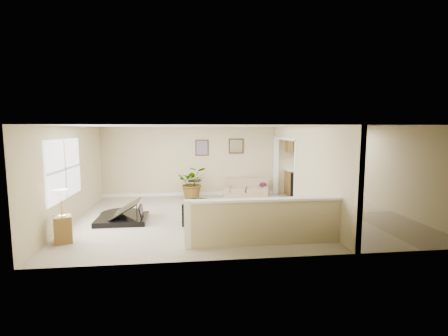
{
  "coord_description": "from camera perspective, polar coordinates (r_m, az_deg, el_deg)",
  "views": [
    {
      "loc": [
        -1.5,
        -8.74,
        2.42
      ],
      "look_at": [
        -0.44,
        0.4,
        1.31
      ],
      "focal_mm": 26.0,
      "sensor_mm": 36.0,
      "label": 1
    }
  ],
  "objects": [
    {
      "name": "lamp_stand",
      "position": [
        7.78,
        -26.56,
        -8.25
      ],
      "size": [
        0.45,
        0.45,
        1.16
      ],
      "color": "brown",
      "rests_on": "floor"
    },
    {
      "name": "left_wall",
      "position": [
        9.32,
        -25.31,
        -1.02
      ],
      "size": [
        0.04,
        6.0,
        2.5
      ],
      "primitive_type": "cube",
      "color": "#CAB98A",
      "rests_on": "floor"
    },
    {
      "name": "wall_mirror",
      "position": [
        11.87,
        2.15,
        3.87
      ],
      "size": [
        0.55,
        0.04,
        0.55
      ],
      "color": "#3D2916",
      "rests_on": "back_wall"
    },
    {
      "name": "pony_half_wall",
      "position": [
        6.9,
        6.95,
        -9.2
      ],
      "size": [
        3.42,
        0.22,
        1.0
      ],
      "color": "#CAB98A",
      "rests_on": "floor"
    },
    {
      "name": "accent_table",
      "position": [
        11.3,
        -5.24,
        -3.35
      ],
      "size": [
        0.45,
        0.45,
        0.66
      ],
      "color": "black",
      "rests_on": "floor"
    },
    {
      "name": "floor",
      "position": [
        9.2,
        3.06,
        -8.41
      ],
      "size": [
        9.0,
        9.0,
        0.0
      ],
      "primitive_type": "plane",
      "color": "tan",
      "rests_on": "ground"
    },
    {
      "name": "wall_art_left",
      "position": [
        11.75,
        -3.9,
        3.58
      ],
      "size": [
        0.48,
        0.04,
        0.58
      ],
      "color": "#3D2916",
      "rests_on": "back_wall"
    },
    {
      "name": "piano",
      "position": [
        9.04,
        -17.58,
        -5.69
      ],
      "size": [
        1.53,
        1.58,
        1.21
      ],
      "rotation": [
        0.0,
        0.0,
        0.01
      ],
      "color": "black",
      "rests_on": "floor"
    },
    {
      "name": "loveseat",
      "position": [
        11.64,
        3.97,
        -3.48
      ],
      "size": [
        1.77,
        1.28,
        0.88
      ],
      "rotation": [
        0.0,
        0.0,
        -0.29
      ],
      "color": "tan",
      "rests_on": "floor"
    },
    {
      "name": "interior_partition",
      "position": [
        9.66,
        13.45,
        -0.47
      ],
      "size": [
        0.18,
        5.99,
        2.5
      ],
      "color": "#CAB98A",
      "rests_on": "floor"
    },
    {
      "name": "back_wall",
      "position": [
        11.9,
        0.69,
        1.22
      ],
      "size": [
        9.0,
        0.04,
        2.5
      ],
      "primitive_type": "cube",
      "color": "#CAB98A",
      "rests_on": "floor"
    },
    {
      "name": "small_plant",
      "position": [
        11.72,
        6.78,
        -3.98
      ],
      "size": [
        0.37,
        0.37,
        0.53
      ],
      "color": "black",
      "rests_on": "floor"
    },
    {
      "name": "ceiling",
      "position": [
        8.87,
        3.17,
        7.37
      ],
      "size": [
        9.0,
        6.0,
        0.04
      ],
      "primitive_type": "cube",
      "color": "silver",
      "rests_on": "back_wall"
    },
    {
      "name": "palm_plant",
      "position": [
        11.35,
        -5.46,
        -2.61
      ],
      "size": [
        1.05,
        0.92,
        1.14
      ],
      "color": "black",
      "rests_on": "floor"
    },
    {
      "name": "front_wall",
      "position": [
        6.05,
        7.9,
        -4.37
      ],
      "size": [
        9.0,
        0.04,
        2.5
      ],
      "primitive_type": "cube",
      "color": "#CAB98A",
      "rests_on": "floor"
    },
    {
      "name": "left_window",
      "position": [
        8.82,
        -26.32,
        -0.17
      ],
      "size": [
        0.05,
        2.15,
        1.45
      ],
      "primitive_type": "cube",
      "color": "white",
      "rests_on": "left_wall"
    },
    {
      "name": "piano_bench",
      "position": [
        8.5,
        -5.07,
        -7.73
      ],
      "size": [
        0.69,
        0.94,
        0.57
      ],
      "primitive_type": "cube",
      "rotation": [
        0.0,
        0.0,
        -0.34
      ],
      "color": "black",
      "rests_on": "floor"
    },
    {
      "name": "right_wall",
      "position": [
        10.67,
        27.69,
        -0.22
      ],
      "size": [
        0.04,
        6.0,
        2.5
      ],
      "primitive_type": "cube",
      "color": "#CAB98A",
      "rests_on": "floor"
    },
    {
      "name": "kitchen_vinyl",
      "position": [
        10.19,
        20.96,
        -7.31
      ],
      "size": [
        2.7,
        6.0,
        0.01
      ],
      "primitive_type": "cube",
      "color": "#9B8A69",
      "rests_on": "floor"
    },
    {
      "name": "kitchen_cabinets",
      "position": [
        12.49,
        15.53,
        -0.51
      ],
      "size": [
        2.36,
        0.65,
        2.33
      ],
      "color": "brown",
      "rests_on": "floor"
    }
  ]
}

